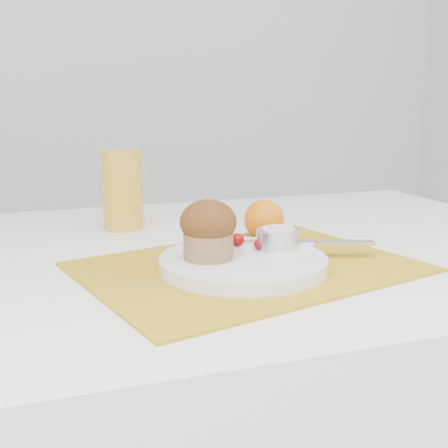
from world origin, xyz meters
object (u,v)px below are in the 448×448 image
object	(u,v)px
plate	(243,263)
muffin	(208,229)
orange	(264,220)
juice_glass	(122,190)

from	to	relation	value
plate	muffin	size ratio (longest dim) A/B	2.63
plate	orange	xyz separation A→B (m)	(0.10, 0.16, 0.02)
juice_glass	muffin	size ratio (longest dim) A/B	1.64
muffin	juice_glass	bearing A→B (deg)	101.58
plate	orange	world-z (taller)	orange
juice_glass	muffin	xyz separation A→B (m)	(0.06, -0.31, -0.01)
juice_glass	muffin	distance (m)	0.32
plate	juice_glass	distance (m)	0.34
plate	muffin	xyz separation A→B (m)	(-0.05, 0.01, 0.05)
orange	juice_glass	distance (m)	0.26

